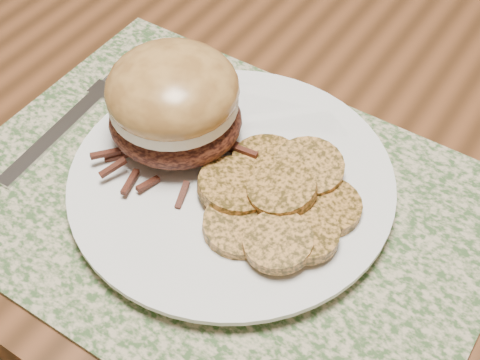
% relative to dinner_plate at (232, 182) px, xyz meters
% --- Properties ---
extents(placemat, '(0.45, 0.33, 0.00)m').
position_rel_dinner_plate_xyz_m(placemat, '(0.00, -0.02, -0.01)').
color(placemat, '#3A572D').
rests_on(placemat, dining_table).
extents(dinner_plate, '(0.26, 0.26, 0.02)m').
position_rel_dinner_plate_xyz_m(dinner_plate, '(0.00, 0.00, 0.00)').
color(dinner_plate, white).
rests_on(dinner_plate, placemat).
extents(pork_sandwich, '(0.14, 0.14, 0.09)m').
position_rel_dinner_plate_xyz_m(pork_sandwich, '(-0.07, 0.01, 0.05)').
color(pork_sandwich, black).
rests_on(pork_sandwich, dinner_plate).
extents(roasted_potatoes, '(0.15, 0.15, 0.03)m').
position_rel_dinner_plate_xyz_m(roasted_potatoes, '(0.05, -0.01, 0.02)').
color(roasted_potatoes, '#BD7D37').
rests_on(roasted_potatoes, dinner_plate).
extents(fork, '(0.03, 0.19, 0.00)m').
position_rel_dinner_plate_xyz_m(fork, '(-0.17, -0.01, -0.01)').
color(fork, '#B4B4BB').
rests_on(fork, placemat).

